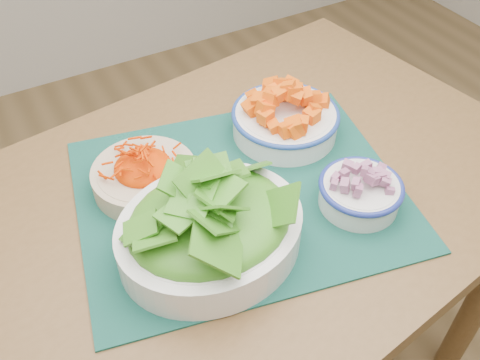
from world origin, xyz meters
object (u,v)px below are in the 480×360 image
at_px(placemat, 240,193).
at_px(lettuce_bowl, 210,221).
at_px(table, 244,229).
at_px(onion_bowl, 361,189).
at_px(carrot_bowl, 144,172).
at_px(squash_bowl, 286,112).

xyz_separation_m(placemat, lettuce_bowl, (-0.10, -0.08, 0.06)).
bearing_deg(placemat, lettuce_bowl, -128.18).
relative_size(table, onion_bowl, 8.25).
distance_m(lettuce_bowl, onion_bowl, 0.26).
height_order(placemat, carrot_bowl, carrot_bowl).
height_order(squash_bowl, lettuce_bowl, lettuce_bowl).
distance_m(table, placemat, 0.12).
xyz_separation_m(placemat, carrot_bowl, (-0.13, 0.09, 0.04)).
xyz_separation_m(carrot_bowl, onion_bowl, (0.29, -0.21, -0.00)).
bearing_deg(table, lettuce_bowl, -149.23).
xyz_separation_m(placemat, squash_bowl, (0.15, 0.10, 0.05)).
height_order(table, squash_bowl, squash_bowl).
relative_size(carrot_bowl, squash_bowl, 0.73).
bearing_deg(onion_bowl, placemat, 143.29).
bearing_deg(placemat, squash_bowl, 44.52).
distance_m(table, lettuce_bowl, 0.23).
relative_size(table, carrot_bowl, 6.22).
xyz_separation_m(table, squash_bowl, (0.14, 0.09, 0.16)).
height_order(table, carrot_bowl, carrot_bowl).
bearing_deg(lettuce_bowl, placemat, 35.97).
height_order(table, placemat, placemat).
bearing_deg(table, squash_bowl, 24.34).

